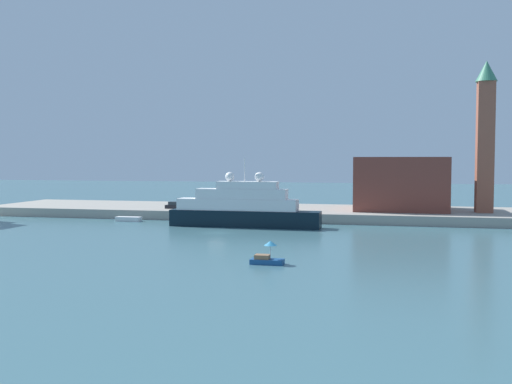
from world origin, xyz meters
TOP-DOWN VIEW (x-y plane):
  - ground at (0.00, 0.00)m, footprint 400.00×400.00m
  - quay_dock at (0.00, 27.62)m, footprint 110.00×23.24m
  - large_yacht at (1.95, 8.74)m, footprint 25.64×3.75m
  - small_motorboat at (13.25, -24.73)m, footprint 3.61×1.56m
  - work_barge at (-20.75, 12.67)m, footprint 4.66×1.63m
  - harbor_building at (28.11, 28.83)m, footprint 17.09×15.35m
  - bell_tower at (42.82, 26.08)m, footprint 3.81×3.81m
  - parked_car at (-14.78, 21.60)m, footprint 4.33×1.72m
  - person_figure at (-10.64, 23.82)m, footprint 0.36×0.36m
  - mooring_bollard at (7.30, 16.98)m, footprint 0.37×0.37m

SIDE VIEW (x-z plane):
  - ground at x=0.00m, z-range 0.00..0.00m
  - work_barge at x=-20.75m, z-range 0.00..0.83m
  - small_motorboat at x=13.25m, z-range -0.50..2.06m
  - quay_dock at x=0.00m, z-range 0.00..1.74m
  - mooring_bollard at x=7.30m, z-range 1.74..2.59m
  - parked_car at x=-14.78m, z-range 1.64..3.00m
  - person_figure at x=-10.64m, z-range 1.68..3.37m
  - large_yacht at x=1.95m, z-range -2.64..8.94m
  - harbor_building at x=28.11m, z-range 1.74..11.84m
  - bell_tower at x=42.82m, z-range 2.76..30.13m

